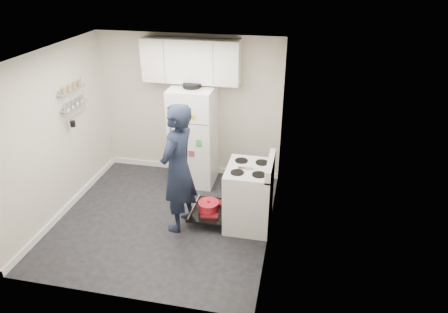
% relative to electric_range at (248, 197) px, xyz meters
% --- Properties ---
extents(room, '(3.21, 3.21, 2.51)m').
position_rel_electric_range_xyz_m(room, '(-1.29, -0.12, 0.74)').
color(room, black).
rests_on(room, ground).
extents(electric_range, '(0.66, 0.76, 1.10)m').
position_rel_electric_range_xyz_m(electric_range, '(0.00, 0.00, 0.00)').
color(electric_range, silver).
rests_on(electric_range, ground).
extents(open_oven_door, '(0.55, 0.70, 0.23)m').
position_rel_electric_range_xyz_m(open_oven_door, '(-0.59, -0.02, -0.27)').
color(open_oven_door, black).
rests_on(open_oven_door, ground).
extents(refrigerator, '(0.72, 0.74, 1.78)m').
position_rel_electric_range_xyz_m(refrigerator, '(-1.11, 1.10, 0.40)').
color(refrigerator, white).
rests_on(refrigerator, ground).
extents(upper_cabinets, '(1.60, 0.33, 0.70)m').
position_rel_electric_range_xyz_m(upper_cabinets, '(-1.16, 1.28, 1.63)').
color(upper_cabinets, silver).
rests_on(upper_cabinets, room).
extents(wall_shelf_rack, '(0.14, 0.60, 0.61)m').
position_rel_electric_range_xyz_m(wall_shelf_rack, '(-2.78, 0.34, 1.21)').
color(wall_shelf_rack, '#B2B2B7').
rests_on(wall_shelf_rack, room).
extents(person, '(0.60, 0.78, 1.91)m').
position_rel_electric_range_xyz_m(person, '(-0.96, -0.25, 0.49)').
color(person, '#151C30').
rests_on(person, ground).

